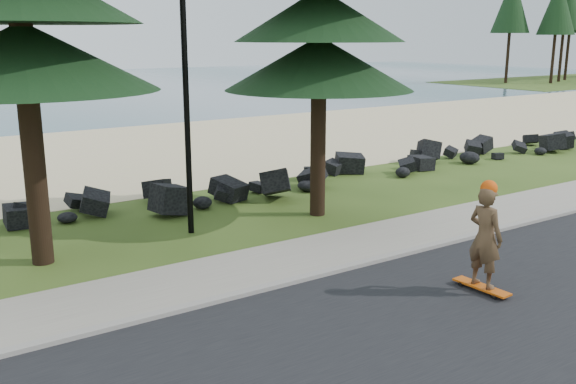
% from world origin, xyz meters
% --- Properties ---
extents(ground, '(160.00, 160.00, 0.00)m').
position_xyz_m(ground, '(0.00, 0.00, 0.00)').
color(ground, '#2F4515').
rests_on(ground, ground).
extents(road, '(160.00, 7.00, 0.02)m').
position_xyz_m(road, '(0.00, -4.50, 0.01)').
color(road, black).
rests_on(road, ground).
extents(kerb, '(160.00, 0.20, 0.10)m').
position_xyz_m(kerb, '(0.00, -0.90, 0.05)').
color(kerb, gray).
rests_on(kerb, ground).
extents(sidewalk, '(160.00, 2.00, 0.08)m').
position_xyz_m(sidewalk, '(0.00, 0.20, 0.04)').
color(sidewalk, gray).
rests_on(sidewalk, ground).
extents(beach_sand, '(160.00, 15.00, 0.01)m').
position_xyz_m(beach_sand, '(0.00, 14.50, 0.01)').
color(beach_sand, beige).
rests_on(beach_sand, ground).
extents(seawall_boulders, '(60.00, 2.40, 1.10)m').
position_xyz_m(seawall_boulders, '(0.00, 5.60, 0.00)').
color(seawall_boulders, black).
rests_on(seawall_boulders, ground).
extents(lamp_post, '(0.25, 0.14, 8.14)m').
position_xyz_m(lamp_post, '(0.00, 3.20, 4.13)').
color(lamp_post, black).
rests_on(lamp_post, ground).
extents(skateboarder, '(0.48, 1.15, 2.12)m').
position_xyz_m(skateboarder, '(2.86, -3.20, 1.06)').
color(skateboarder, '#BE4D0B').
rests_on(skateboarder, ground).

